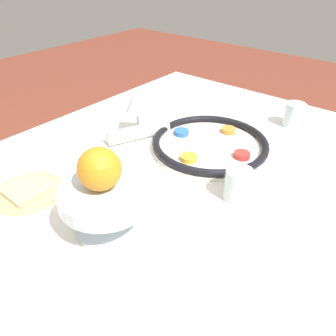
{
  "coord_description": "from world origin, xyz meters",
  "views": [
    {
      "loc": [
        0.57,
        0.44,
        1.21
      ],
      "look_at": [
        0.08,
        0.03,
        0.78
      ],
      "focal_mm": 35.0,
      "sensor_mm": 36.0,
      "label": 1
    }
  ],
  "objects_px": {
    "wine_glass": "(137,101)",
    "napkin_roll": "(139,132)",
    "cup_near": "(238,185)",
    "orange_fruit": "(99,169)",
    "cup_mid": "(294,115)",
    "bread_plate": "(28,191)",
    "fruit_stand": "(106,199)",
    "seder_plate": "(210,144)"
  },
  "relations": [
    {
      "from": "cup_mid",
      "to": "fruit_stand",
      "type": "bearing_deg",
      "value": -8.67
    },
    {
      "from": "orange_fruit",
      "to": "napkin_roll",
      "type": "bearing_deg",
      "value": -146.11
    },
    {
      "from": "napkin_roll",
      "to": "wine_glass",
      "type": "bearing_deg",
      "value": -134.75
    },
    {
      "from": "napkin_roll",
      "to": "cup_near",
      "type": "distance_m",
      "value": 0.37
    },
    {
      "from": "seder_plate",
      "to": "fruit_stand",
      "type": "distance_m",
      "value": 0.4
    },
    {
      "from": "seder_plate",
      "to": "fruit_stand",
      "type": "height_order",
      "value": "fruit_stand"
    },
    {
      "from": "orange_fruit",
      "to": "bread_plate",
      "type": "distance_m",
      "value": 0.27
    },
    {
      "from": "orange_fruit",
      "to": "cup_mid",
      "type": "height_order",
      "value": "orange_fruit"
    },
    {
      "from": "orange_fruit",
      "to": "cup_near",
      "type": "distance_m",
      "value": 0.31
    },
    {
      "from": "seder_plate",
      "to": "orange_fruit",
      "type": "xyz_separation_m",
      "value": [
        0.4,
        0.01,
        0.13
      ]
    },
    {
      "from": "wine_glass",
      "to": "orange_fruit",
      "type": "relative_size",
      "value": 1.79
    },
    {
      "from": "napkin_roll",
      "to": "cup_mid",
      "type": "distance_m",
      "value": 0.49
    },
    {
      "from": "cup_near",
      "to": "cup_mid",
      "type": "height_order",
      "value": "same"
    },
    {
      "from": "wine_glass",
      "to": "napkin_roll",
      "type": "bearing_deg",
      "value": 45.25
    },
    {
      "from": "fruit_stand",
      "to": "cup_near",
      "type": "height_order",
      "value": "fruit_stand"
    },
    {
      "from": "cup_near",
      "to": "cup_mid",
      "type": "xyz_separation_m",
      "value": [
        -0.43,
        -0.05,
        0.0
      ]
    },
    {
      "from": "seder_plate",
      "to": "orange_fruit",
      "type": "height_order",
      "value": "orange_fruit"
    },
    {
      "from": "cup_near",
      "to": "seder_plate",
      "type": "bearing_deg",
      "value": -131.08
    },
    {
      "from": "orange_fruit",
      "to": "fruit_stand",
      "type": "bearing_deg",
      "value": 96.73
    },
    {
      "from": "wine_glass",
      "to": "napkin_roll",
      "type": "xyz_separation_m",
      "value": [
        0.03,
        0.03,
        -0.08
      ]
    },
    {
      "from": "orange_fruit",
      "to": "cup_mid",
      "type": "relative_size",
      "value": 1.08
    },
    {
      "from": "fruit_stand",
      "to": "seder_plate",
      "type": "bearing_deg",
      "value": -177.14
    },
    {
      "from": "orange_fruit",
      "to": "cup_mid",
      "type": "bearing_deg",
      "value": 170.84
    },
    {
      "from": "orange_fruit",
      "to": "cup_near",
      "type": "height_order",
      "value": "orange_fruit"
    },
    {
      "from": "seder_plate",
      "to": "cup_near",
      "type": "bearing_deg",
      "value": 48.92
    },
    {
      "from": "orange_fruit",
      "to": "cup_mid",
      "type": "distance_m",
      "value": 0.7
    },
    {
      "from": "orange_fruit",
      "to": "napkin_roll",
      "type": "distance_m",
      "value": 0.39
    },
    {
      "from": "fruit_stand",
      "to": "bread_plate",
      "type": "distance_m",
      "value": 0.24
    },
    {
      "from": "bread_plate",
      "to": "napkin_roll",
      "type": "bearing_deg",
      "value": 177.61
    },
    {
      "from": "fruit_stand",
      "to": "cup_mid",
      "type": "height_order",
      "value": "fruit_stand"
    },
    {
      "from": "bread_plate",
      "to": "wine_glass",
      "type": "bearing_deg",
      "value": -178.2
    },
    {
      "from": "cup_mid",
      "to": "seder_plate",
      "type": "bearing_deg",
      "value": -23.41
    },
    {
      "from": "wine_glass",
      "to": "cup_mid",
      "type": "relative_size",
      "value": 1.93
    },
    {
      "from": "seder_plate",
      "to": "napkin_roll",
      "type": "xyz_separation_m",
      "value": [
        0.09,
        -0.2,
        0.01
      ]
    },
    {
      "from": "seder_plate",
      "to": "cup_mid",
      "type": "distance_m",
      "value": 0.31
    },
    {
      "from": "napkin_roll",
      "to": "cup_near",
      "type": "bearing_deg",
      "value": 80.3
    },
    {
      "from": "seder_plate",
      "to": "cup_mid",
      "type": "relative_size",
      "value": 4.33
    },
    {
      "from": "orange_fruit",
      "to": "napkin_roll",
      "type": "xyz_separation_m",
      "value": [
        -0.31,
        -0.21,
        -0.12
      ]
    },
    {
      "from": "wine_glass",
      "to": "bread_plate",
      "type": "bearing_deg",
      "value": 1.8
    },
    {
      "from": "bread_plate",
      "to": "orange_fruit",
      "type": "bearing_deg",
      "value": 100.71
    },
    {
      "from": "fruit_stand",
      "to": "cup_near",
      "type": "relative_size",
      "value": 2.36
    },
    {
      "from": "bread_plate",
      "to": "cup_mid",
      "type": "bearing_deg",
      "value": 155.28
    }
  ]
}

